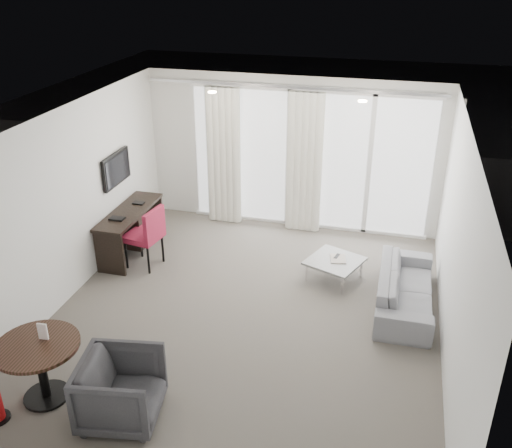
% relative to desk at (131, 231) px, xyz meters
% --- Properties ---
extents(floor, '(5.00, 6.00, 0.00)m').
position_rel_desk_xyz_m(floor, '(2.24, -1.31, -0.36)').
color(floor, '#5A554D').
rests_on(floor, ground).
extents(ceiling, '(5.00, 6.00, 0.00)m').
position_rel_desk_xyz_m(ceiling, '(2.24, -1.31, 2.24)').
color(ceiling, white).
rests_on(ceiling, ground).
extents(wall_left, '(0.00, 6.00, 2.60)m').
position_rel_desk_xyz_m(wall_left, '(-0.26, -1.31, 0.94)').
color(wall_left, silver).
rests_on(wall_left, ground).
extents(wall_right, '(0.00, 6.00, 2.60)m').
position_rel_desk_xyz_m(wall_right, '(4.74, -1.31, 0.94)').
color(wall_right, silver).
rests_on(wall_right, ground).
extents(wall_front, '(5.00, 0.00, 2.60)m').
position_rel_desk_xyz_m(wall_front, '(2.24, -4.31, 0.94)').
color(wall_front, silver).
rests_on(wall_front, ground).
extents(window_panel, '(4.00, 0.02, 2.38)m').
position_rel_desk_xyz_m(window_panel, '(2.54, 1.67, 0.84)').
color(window_panel, white).
rests_on(window_panel, ground).
extents(window_frame, '(4.10, 0.06, 2.44)m').
position_rel_desk_xyz_m(window_frame, '(2.54, 1.66, 0.84)').
color(window_frame, white).
rests_on(window_frame, ground).
extents(curtain_left, '(0.60, 0.20, 2.38)m').
position_rel_desk_xyz_m(curtain_left, '(1.09, 1.51, 0.84)').
color(curtain_left, silver).
rests_on(curtain_left, ground).
extents(curtain_right, '(0.60, 0.20, 2.38)m').
position_rel_desk_xyz_m(curtain_right, '(2.49, 1.51, 0.84)').
color(curtain_right, silver).
rests_on(curtain_right, ground).
extents(curtain_track, '(4.80, 0.04, 0.04)m').
position_rel_desk_xyz_m(curtain_track, '(2.24, 1.51, 2.09)').
color(curtain_track, '#B2B2B7').
rests_on(curtain_track, ceiling).
extents(downlight_a, '(0.12, 0.12, 0.02)m').
position_rel_desk_xyz_m(downlight_a, '(1.34, 0.29, 2.23)').
color(downlight_a, '#FFE0B2').
rests_on(downlight_a, ceiling).
extents(downlight_b, '(0.12, 0.12, 0.02)m').
position_rel_desk_xyz_m(downlight_b, '(3.44, 0.29, 2.23)').
color(downlight_b, '#FFE0B2').
rests_on(downlight_b, ceiling).
extents(desk, '(0.48, 1.54, 0.72)m').
position_rel_desk_xyz_m(desk, '(0.00, 0.00, 0.00)').
color(desk, black).
rests_on(desk, floor).
extents(tv, '(0.05, 0.80, 0.50)m').
position_rel_desk_xyz_m(tv, '(-0.22, 0.14, 0.99)').
color(tv, black).
rests_on(tv, wall_left).
extents(desk_chair, '(0.60, 0.57, 0.97)m').
position_rel_desk_xyz_m(desk_chair, '(0.38, -0.34, 0.12)').
color(desk_chair, maroon).
rests_on(desk_chair, floor).
extents(round_table, '(0.91, 0.91, 0.71)m').
position_rel_desk_xyz_m(round_table, '(0.55, -3.28, -0.01)').
color(round_table, black).
rests_on(round_table, floor).
extents(menu_card, '(0.11, 0.03, 0.19)m').
position_rel_desk_xyz_m(menu_card, '(0.58, -3.18, 0.36)').
color(menu_card, white).
rests_on(menu_card, round_table).
extents(tub_armchair, '(0.92, 0.90, 0.73)m').
position_rel_desk_xyz_m(tub_armchair, '(1.50, -3.34, 0.00)').
color(tub_armchair, '#313034').
rests_on(tub_armchair, floor).
extents(coffee_table, '(0.93, 0.93, 0.32)m').
position_rel_desk_xyz_m(coffee_table, '(3.25, -0.03, -0.20)').
color(coffee_table, gray).
rests_on(coffee_table, floor).
extents(remote, '(0.09, 0.17, 0.02)m').
position_rel_desk_xyz_m(remote, '(3.27, 0.07, -0.00)').
color(remote, black).
rests_on(remote, coffee_table).
extents(magazine, '(0.24, 0.28, 0.01)m').
position_rel_desk_xyz_m(magazine, '(3.29, 0.00, -0.00)').
color(magazine, gray).
rests_on(magazine, coffee_table).
extents(sofa, '(0.72, 1.85, 0.54)m').
position_rel_desk_xyz_m(sofa, '(4.27, -0.48, -0.09)').
color(sofa, gray).
rests_on(sofa, floor).
extents(terrace_slab, '(5.60, 3.00, 0.12)m').
position_rel_desk_xyz_m(terrace_slab, '(2.54, 3.19, -0.42)').
color(terrace_slab, '#4D4D50').
rests_on(terrace_slab, ground).
extents(rattan_chair_a, '(0.68, 0.68, 0.75)m').
position_rel_desk_xyz_m(rattan_chair_a, '(3.02, 2.47, 0.01)').
color(rattan_chair_a, brown).
rests_on(rattan_chair_a, terrace_slab).
extents(rattan_chair_b, '(0.78, 0.78, 0.87)m').
position_rel_desk_xyz_m(rattan_chair_b, '(4.23, 2.90, 0.07)').
color(rattan_chair_b, brown).
rests_on(rattan_chair_b, terrace_slab).
extents(rattan_table, '(0.58, 0.58, 0.47)m').
position_rel_desk_xyz_m(rattan_table, '(3.95, 2.26, -0.13)').
color(rattan_table, brown).
rests_on(rattan_table, terrace_slab).
extents(balustrade, '(5.50, 0.06, 1.05)m').
position_rel_desk_xyz_m(balustrade, '(2.54, 4.64, 0.14)').
color(balustrade, '#B2B2B7').
rests_on(balustrade, terrace_slab).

